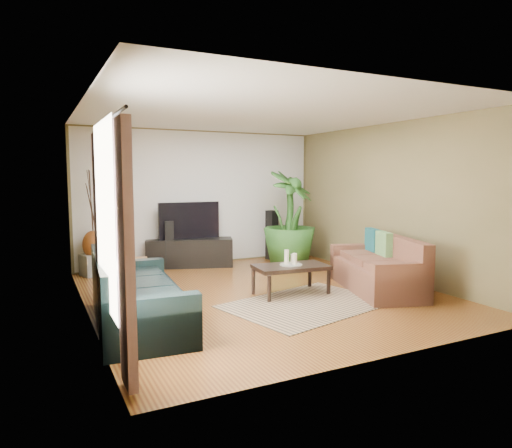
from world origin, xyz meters
TOP-DOWN VIEW (x-y plane):
  - floor at (0.00, 0.00)m, footprint 5.50×5.50m
  - ceiling at (0.00, 0.00)m, footprint 5.50×5.50m
  - wall_back at (0.00, 2.75)m, footprint 5.00×0.00m
  - wall_front at (0.00, -2.75)m, footprint 5.00×0.00m
  - wall_left at (-2.50, 0.00)m, footprint 0.00×5.50m
  - wall_right at (2.50, 0.00)m, footprint 0.00×5.50m
  - backwall_panel at (0.00, 2.74)m, footprint 4.90×0.00m
  - window_pane at (-2.48, -1.60)m, footprint 0.00×1.80m
  - curtain_near at (-2.43, -2.35)m, footprint 0.08×0.35m
  - curtain_far at (-2.43, -0.85)m, footprint 0.08×0.35m
  - curtain_rod at (-2.43, -1.60)m, footprint 0.03×1.90m
  - sofa_left at (-1.98, -0.62)m, footprint 1.14×2.33m
  - sofa_right at (1.70, -0.60)m, footprint 1.41×2.10m
  - area_rug at (0.29, -0.82)m, footprint 2.47×2.01m
  - coffee_table at (0.38, -0.23)m, footprint 1.15×0.70m
  - candle_tray at (0.38, -0.23)m, footprint 0.34×0.34m
  - candle_tall at (0.32, -0.20)m, footprint 0.07×0.07m
  - candle_mid at (0.42, -0.27)m, footprint 0.07×0.07m
  - candle_short at (0.45, -0.17)m, footprint 0.07×0.07m
  - tv_stand at (-0.33, 2.50)m, footprint 1.74×1.01m
  - television at (-0.33, 2.50)m, footprint 1.22×0.07m
  - speaker_left at (-0.74, 2.48)m, footprint 0.20×0.22m
  - speaker_right at (1.51, 2.50)m, footprint 0.24×0.25m
  - potted_plant at (1.51, 1.74)m, footprint 1.48×1.48m
  - plant_pot at (1.51, 1.74)m, footprint 0.35×0.35m
  - pedestal at (-2.14, 2.50)m, footprint 0.48×0.48m
  - vase at (-2.14, 2.50)m, footprint 0.35×0.35m
  - side_table at (-1.79, 0.88)m, footprint 0.59×0.59m

SIDE VIEW (x-z plane):
  - floor at x=0.00m, z-range 0.00..0.00m
  - area_rug at x=0.29m, z-range 0.00..0.01m
  - plant_pot at x=1.51m, z-range 0.00..0.27m
  - pedestal at x=-2.14m, z-range 0.00..0.39m
  - coffee_table at x=0.38m, z-range 0.00..0.45m
  - side_table at x=-1.79m, z-range 0.00..0.52m
  - tv_stand at x=-0.33m, z-range 0.00..0.56m
  - sofa_left at x=-1.98m, z-range 0.00..0.85m
  - sofa_right at x=1.70m, z-range 0.00..0.85m
  - candle_tray at x=0.38m, z-range 0.45..0.46m
  - speaker_left at x=-0.74m, z-range 0.00..0.93m
  - speaker_right at x=1.51m, z-range 0.00..1.05m
  - candle_short at x=0.45m, z-range 0.46..0.60m
  - candle_mid at x=0.42m, z-range 0.46..0.63m
  - vase at x=-2.14m, z-range 0.32..0.81m
  - candle_tall at x=0.32m, z-range 0.46..0.68m
  - television at x=-0.33m, z-range 0.56..1.28m
  - potted_plant at x=1.51m, z-range 0.00..1.89m
  - curtain_near at x=-2.43m, z-range 0.05..2.25m
  - curtain_far at x=-2.43m, z-range 0.05..2.25m
  - wall_left at x=-2.50m, z-range -1.40..4.10m
  - wall_right at x=2.50m, z-range -1.40..4.10m
  - wall_back at x=0.00m, z-range -1.15..3.85m
  - wall_front at x=0.00m, z-range -1.15..3.85m
  - backwall_panel at x=0.00m, z-range -1.10..3.80m
  - window_pane at x=-2.48m, z-range 0.50..2.30m
  - curtain_rod at x=-2.43m, z-range 2.28..2.31m
  - ceiling at x=0.00m, z-range 2.70..2.70m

